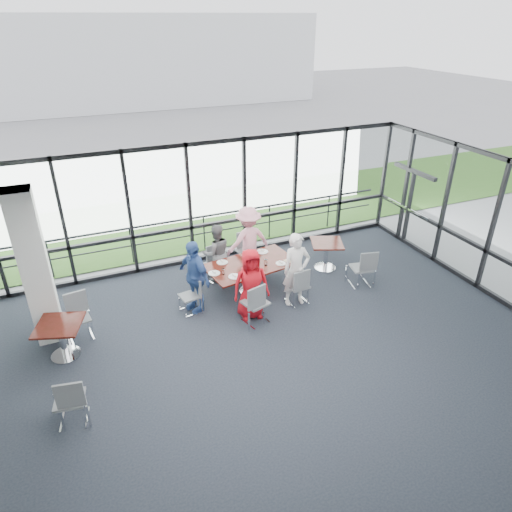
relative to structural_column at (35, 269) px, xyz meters
name	(u,v)px	position (x,y,z in m)	size (l,w,h in m)	color
floor	(271,383)	(3.60, -3.00, -1.61)	(12.00, 10.00, 0.02)	black
ceiling	(275,220)	(3.60, -3.00, 1.60)	(12.00, 10.00, 0.04)	silver
curtain_wall_back	(190,206)	(3.60, 2.00, 0.00)	(12.00, 0.10, 3.20)	white
exit_door	(409,208)	(9.60, 0.75, -0.55)	(0.12, 1.60, 2.10)	black
structural_column	(35,269)	(0.00, 0.00, 0.00)	(0.50, 0.50, 3.20)	white
apron	(155,200)	(3.60, 7.00, -1.62)	(80.00, 70.00, 0.02)	gray
grass_strip	(168,220)	(3.60, 5.00, -1.59)	(80.00, 5.00, 0.01)	#315D1C
hangar_main	(142,58)	(7.60, 29.00, 1.40)	(24.00, 10.00, 6.00)	silver
guard_rail	(186,236)	(3.60, 2.60, -1.10)	(0.06, 0.06, 12.00)	#2D2D33
main_table	(251,268)	(4.45, 0.00, -0.96)	(2.24, 1.45, 0.75)	#3D140B
side_table_left	(60,330)	(0.22, -0.75, -0.97)	(1.03, 1.03, 0.75)	#3D140B
side_table_right	(327,247)	(6.67, 0.28, -0.98)	(1.02, 1.02, 0.75)	#3D140B
diner_near_left	(251,284)	(4.06, -0.93, -0.79)	(0.79, 0.51, 1.62)	red
diner_near_right	(296,270)	(5.19, -0.85, -0.74)	(0.63, 0.46, 1.72)	silver
diner_far_left	(216,253)	(3.89, 0.83, -0.85)	(0.73, 0.45, 1.49)	slate
diner_far_right	(248,240)	(4.76, 0.92, -0.72)	(1.14, 0.59, 1.77)	#FDA4B8
diner_end	(194,276)	(3.03, -0.20, -0.75)	(0.99, 0.54, 1.69)	#345599
chair_main_nl	(255,303)	(4.06, -1.18, -1.11)	(0.48, 0.48, 0.98)	slate
chair_main_nr	(298,285)	(5.24, -0.86, -1.15)	(0.44, 0.44, 0.90)	slate
chair_main_fl	(213,264)	(3.81, 0.90, -1.18)	(0.41, 0.41, 0.83)	slate
chair_main_fr	(246,251)	(4.79, 1.17, -1.15)	(0.44, 0.44, 0.90)	slate
chair_main_end	(190,296)	(2.88, -0.26, -1.19)	(0.40, 0.40, 0.81)	slate
chair_spare_la	(70,399)	(0.27, -2.53, -1.13)	(0.46, 0.46, 0.93)	slate
chair_spare_lb	(78,319)	(0.55, -0.28, -1.13)	(0.46, 0.46, 0.95)	slate
chair_spare_r	(361,268)	(7.01, -0.78, -1.13)	(0.46, 0.46, 0.95)	slate
plate_nl	(234,277)	(3.88, -0.42, -0.84)	(0.27, 0.27, 0.01)	white
plate_nr	(281,263)	(5.09, -0.27, -0.84)	(0.23, 0.23, 0.01)	white
plate_fl	(222,262)	(3.85, 0.31, -0.84)	(0.26, 0.26, 0.01)	white
plate_fr	(262,252)	(4.94, 0.44, -0.84)	(0.28, 0.28, 0.01)	white
plate_end	(214,273)	(3.52, -0.10, -0.84)	(0.27, 0.27, 0.01)	white
tumbler_a	(248,267)	(4.28, -0.24, -0.79)	(0.06, 0.06, 0.13)	white
tumbler_b	(266,262)	(4.74, -0.21, -0.78)	(0.07, 0.07, 0.15)	white
tumbler_c	(249,256)	(4.51, 0.25, -0.78)	(0.07, 0.07, 0.13)	white
tumbler_d	(223,272)	(3.69, -0.21, -0.78)	(0.07, 0.07, 0.14)	white
menu_a	(256,273)	(4.40, -0.44, -0.85)	(0.29, 0.21, 0.00)	silver
menu_b	(290,260)	(5.37, -0.21, -0.85)	(0.28, 0.19, 0.00)	silver
menu_c	(248,254)	(4.56, 0.46, -0.85)	(0.27, 0.19, 0.00)	silver
condiment_caddy	(253,263)	(4.49, 0.00, -0.83)	(0.10, 0.07, 0.04)	black
ketchup_bottle	(250,259)	(4.45, 0.07, -0.76)	(0.06, 0.06, 0.18)	#A7160E
green_bottle	(251,259)	(4.49, 0.05, -0.75)	(0.05, 0.05, 0.20)	#2B7E40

